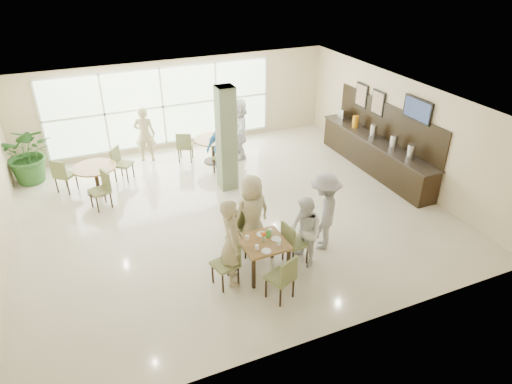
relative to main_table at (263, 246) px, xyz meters
name	(u,v)px	position (x,y,z in m)	size (l,w,h in m)	color
ground	(230,211)	(0.21, 2.52, -0.65)	(10.00, 10.00, 0.00)	beige
room_shell	(228,148)	(0.21, 2.52, 1.06)	(10.00, 10.00, 10.00)	white
window_bank	(163,107)	(-0.29, 6.98, 0.75)	(7.00, 0.04, 7.00)	silver
column	(226,139)	(0.61, 3.72, 0.75)	(0.45, 0.45, 2.80)	#596848
main_table	(263,246)	(0.00, 0.00, 0.00)	(0.88, 0.88, 0.75)	brown
round_table_left	(95,173)	(-2.67, 4.82, -0.07)	(1.12, 1.12, 0.75)	brown
round_table_right	(213,144)	(0.78, 5.43, -0.07)	(1.12, 1.12, 0.75)	brown
chairs_main_table	(261,253)	(-0.04, 0.00, -0.17)	(2.10, 2.19, 0.95)	#586537
chairs_table_left	(96,176)	(-2.67, 4.82, -0.17)	(2.15, 1.94, 0.95)	#586537
chairs_table_right	(213,147)	(0.77, 5.44, -0.17)	(2.08, 1.96, 0.95)	#586537
tabletop_clutter	(265,239)	(0.03, -0.01, 0.16)	(0.67, 0.76, 0.21)	white
buffet_counter	(375,152)	(4.91, 3.02, -0.09)	(0.64, 4.70, 1.95)	black
wall_tv	(418,110)	(5.15, 1.92, 1.50)	(0.06, 1.00, 0.58)	black
framed_art_a	(378,103)	(5.15, 3.52, 1.20)	(0.05, 0.55, 0.70)	black
framed_art_b	(362,95)	(5.15, 4.32, 1.20)	(0.05, 0.55, 0.70)	black
potted_plant	(28,154)	(-4.24, 6.21, 0.18)	(1.50, 1.50, 1.66)	#2A5B24
teen_left	(232,242)	(-0.65, 0.01, 0.26)	(0.66, 0.44, 1.82)	tan
teen_far	(252,214)	(0.12, 0.86, 0.22)	(0.85, 0.46, 1.74)	tan
teen_right	(305,232)	(0.89, -0.06, 0.12)	(0.74, 0.58, 1.53)	white
teen_standing	(324,211)	(1.56, 0.32, 0.24)	(1.14, 0.66, 1.77)	#97989A
adult_a	(221,147)	(0.73, 4.56, 0.19)	(0.98, 0.56, 1.67)	#4490CE
adult_b	(238,128)	(1.62, 5.46, 0.28)	(1.73, 0.75, 1.86)	white
adult_standing	(145,134)	(-1.05, 6.32, 0.20)	(0.62, 0.41, 1.69)	tan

